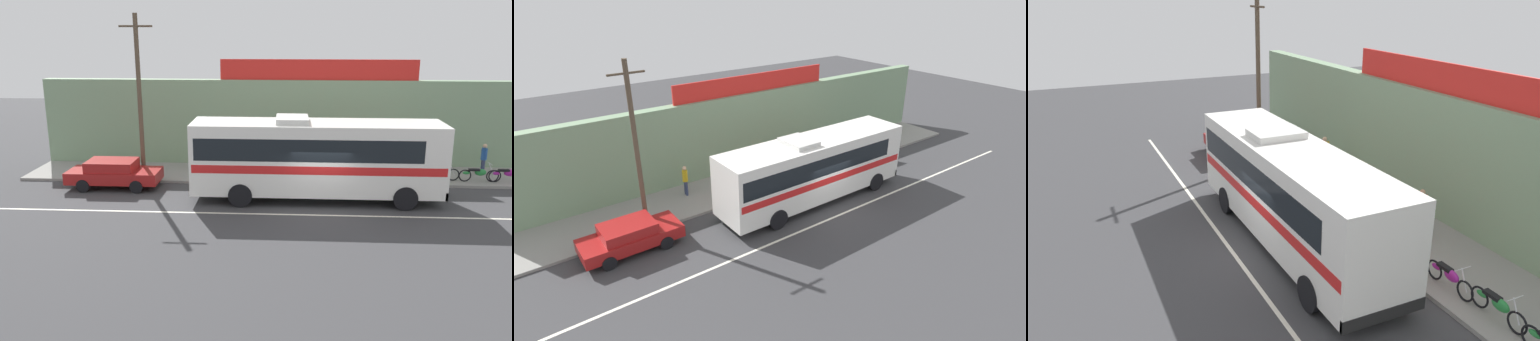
% 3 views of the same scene
% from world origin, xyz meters
% --- Properties ---
extents(ground_plane, '(70.00, 70.00, 0.00)m').
position_xyz_m(ground_plane, '(0.00, 0.00, 0.00)').
color(ground_plane, '#3A3A3D').
extents(sidewalk_slab, '(30.00, 3.60, 0.14)m').
position_xyz_m(sidewalk_slab, '(0.00, 5.20, 0.07)').
color(sidewalk_slab, gray).
rests_on(sidewalk_slab, ground_plane).
extents(storefront_facade, '(30.00, 0.70, 4.80)m').
position_xyz_m(storefront_facade, '(0.00, 7.35, 2.40)').
color(storefront_facade, gray).
rests_on(storefront_facade, ground_plane).
extents(storefront_billboard, '(10.68, 0.12, 1.10)m').
position_xyz_m(storefront_billboard, '(0.22, 7.35, 5.35)').
color(storefront_billboard, red).
rests_on(storefront_billboard, storefront_facade).
extents(road_center_stripe, '(30.00, 0.14, 0.01)m').
position_xyz_m(road_center_stripe, '(0.00, -0.80, 0.00)').
color(road_center_stripe, silver).
rests_on(road_center_stripe, ground_plane).
extents(intercity_bus, '(11.04, 2.67, 3.78)m').
position_xyz_m(intercity_bus, '(-0.20, 1.27, 2.07)').
color(intercity_bus, white).
rests_on(intercity_bus, ground_plane).
extents(parked_car, '(4.42, 1.88, 1.37)m').
position_xyz_m(parked_car, '(-9.79, 2.55, 0.74)').
color(parked_car, maroon).
rests_on(parked_car, ground_plane).
extents(utility_pole, '(1.60, 0.22, 8.07)m').
position_xyz_m(utility_pole, '(-8.63, 3.65, 4.31)').
color(utility_pole, brown).
rests_on(utility_pole, sidewalk_slab).
extents(motorcycle_red, '(1.86, 0.56, 0.94)m').
position_xyz_m(motorcycle_red, '(6.23, 4.23, 0.57)').
color(motorcycle_red, black).
rests_on(motorcycle_red, sidewalk_slab).
extents(motorcycle_orange, '(1.85, 0.56, 0.94)m').
position_xyz_m(motorcycle_orange, '(4.61, 4.08, 0.57)').
color(motorcycle_orange, black).
rests_on(motorcycle_orange, sidewalk_slab).
extents(pedestrian_by_curb, '(0.30, 0.48, 1.63)m').
position_xyz_m(pedestrian_by_curb, '(1.37, 5.70, 1.09)').
color(pedestrian_by_curb, black).
rests_on(pedestrian_by_curb, sidewalk_slab).
extents(pedestrian_near_shop, '(0.30, 0.48, 1.73)m').
position_xyz_m(pedestrian_near_shop, '(-5.54, 5.71, 1.15)').
color(pedestrian_near_shop, navy).
rests_on(pedestrian_near_shop, sidewalk_slab).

